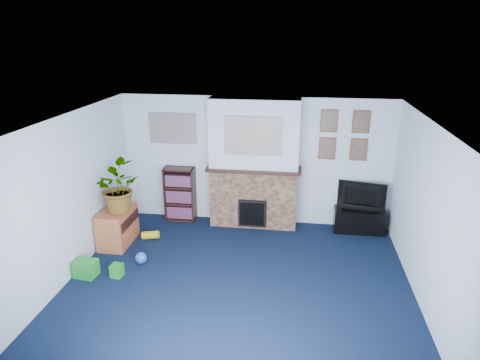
# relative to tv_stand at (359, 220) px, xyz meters

# --- Properties ---
(floor) EXTENTS (5.00, 4.50, 0.01)m
(floor) POSITION_rel_tv_stand_xyz_m (-1.95, -2.03, -0.23)
(floor) COLOR black
(floor) RESTS_ON ground
(ceiling) EXTENTS (5.00, 4.50, 0.01)m
(ceiling) POSITION_rel_tv_stand_xyz_m (-1.95, -2.03, 2.17)
(ceiling) COLOR white
(ceiling) RESTS_ON wall_back
(wall_back) EXTENTS (5.00, 0.04, 2.40)m
(wall_back) POSITION_rel_tv_stand_xyz_m (-1.95, 0.22, 0.97)
(wall_back) COLOR silver
(wall_back) RESTS_ON ground
(wall_front) EXTENTS (5.00, 0.04, 2.40)m
(wall_front) POSITION_rel_tv_stand_xyz_m (-1.95, -4.28, 0.97)
(wall_front) COLOR silver
(wall_front) RESTS_ON ground
(wall_left) EXTENTS (0.04, 4.50, 2.40)m
(wall_left) POSITION_rel_tv_stand_xyz_m (-4.45, -2.03, 0.97)
(wall_left) COLOR silver
(wall_left) RESTS_ON ground
(wall_right) EXTENTS (0.04, 4.50, 2.40)m
(wall_right) POSITION_rel_tv_stand_xyz_m (0.55, -2.03, 0.97)
(wall_right) COLOR silver
(wall_right) RESTS_ON ground
(chimney_breast) EXTENTS (1.72, 0.50, 2.40)m
(chimney_breast) POSITION_rel_tv_stand_xyz_m (-1.95, 0.02, 0.96)
(chimney_breast) COLOR brown
(chimney_breast) RESTS_ON ground
(collage_main) EXTENTS (1.00, 0.03, 0.68)m
(collage_main) POSITION_rel_tv_stand_xyz_m (-1.95, -0.19, 1.55)
(collage_main) COLOR gray
(collage_main) RESTS_ON chimney_breast
(collage_left) EXTENTS (0.90, 0.03, 0.58)m
(collage_left) POSITION_rel_tv_stand_xyz_m (-3.50, 0.21, 1.55)
(collage_left) COLOR gray
(collage_left) RESTS_ON wall_back
(portrait_tl) EXTENTS (0.30, 0.03, 0.40)m
(portrait_tl) POSITION_rel_tv_stand_xyz_m (-0.65, 0.20, 1.77)
(portrait_tl) COLOR brown
(portrait_tl) RESTS_ON wall_back
(portrait_tr) EXTENTS (0.30, 0.03, 0.40)m
(portrait_tr) POSITION_rel_tv_stand_xyz_m (-0.10, 0.20, 1.77)
(portrait_tr) COLOR brown
(portrait_tr) RESTS_ON wall_back
(portrait_bl) EXTENTS (0.30, 0.03, 0.40)m
(portrait_bl) POSITION_rel_tv_stand_xyz_m (-0.65, 0.20, 1.27)
(portrait_bl) COLOR brown
(portrait_bl) RESTS_ON wall_back
(portrait_br) EXTENTS (0.30, 0.03, 0.40)m
(portrait_br) POSITION_rel_tv_stand_xyz_m (-0.10, 0.20, 1.27)
(portrait_br) COLOR brown
(portrait_br) RESTS_ON wall_back
(tv_stand) EXTENTS (0.91, 0.38, 0.43)m
(tv_stand) POSITION_rel_tv_stand_xyz_m (0.00, 0.00, 0.00)
(tv_stand) COLOR black
(tv_stand) RESTS_ON ground
(television) EXTENTS (0.86, 0.29, 0.49)m
(television) POSITION_rel_tv_stand_xyz_m (0.00, 0.02, 0.45)
(television) COLOR black
(television) RESTS_ON tv_stand
(bookshelf) EXTENTS (0.58, 0.28, 1.05)m
(bookshelf) POSITION_rel_tv_stand_xyz_m (-3.38, 0.08, 0.28)
(bookshelf) COLOR black
(bookshelf) RESTS_ON ground
(sideboard) EXTENTS (0.45, 0.81, 0.63)m
(sideboard) POSITION_rel_tv_stand_xyz_m (-4.19, -1.06, 0.12)
(sideboard) COLOR #A55535
(sideboard) RESTS_ON ground
(potted_plant) EXTENTS (1.00, 0.99, 0.84)m
(potted_plant) POSITION_rel_tv_stand_xyz_m (-4.14, -1.11, 0.83)
(potted_plant) COLOR #26661E
(potted_plant) RESTS_ON sideboard
(mantel_clock) EXTENTS (0.10, 0.06, 0.13)m
(mantel_clock) POSITION_rel_tv_stand_xyz_m (-2.01, -0.03, 1.00)
(mantel_clock) COLOR gold
(mantel_clock) RESTS_ON chimney_breast
(mantel_candle) EXTENTS (0.05, 0.05, 0.16)m
(mantel_candle) POSITION_rel_tv_stand_xyz_m (-1.72, -0.03, 1.01)
(mantel_candle) COLOR #B2BFC6
(mantel_candle) RESTS_ON chimney_breast
(mantel_teddy) EXTENTS (0.12, 0.12, 0.12)m
(mantel_teddy) POSITION_rel_tv_stand_xyz_m (-2.51, -0.03, 0.99)
(mantel_teddy) COLOR gray
(mantel_teddy) RESTS_ON chimney_breast
(mantel_can) EXTENTS (0.06, 0.06, 0.13)m
(mantel_can) POSITION_rel_tv_stand_xyz_m (-1.23, -0.03, 0.99)
(mantel_can) COLOR #198C26
(mantel_can) RESTS_ON chimney_breast
(green_crate) EXTENTS (0.34, 0.28, 0.25)m
(green_crate) POSITION_rel_tv_stand_xyz_m (-4.25, -2.14, -0.09)
(green_crate) COLOR #198C26
(green_crate) RESTS_ON ground
(toy_ball) EXTENTS (0.19, 0.19, 0.19)m
(toy_ball) POSITION_rel_tv_stand_xyz_m (-3.56, -1.67, -0.14)
(toy_ball) COLOR blue
(toy_ball) RESTS_ON ground
(toy_block) EXTENTS (0.18, 0.18, 0.20)m
(toy_block) POSITION_rel_tv_stand_xyz_m (-3.78, -2.09, -0.12)
(toy_block) COLOR #198C26
(toy_block) RESTS_ON ground
(toy_tube) EXTENTS (0.31, 0.14, 0.18)m
(toy_tube) POSITION_rel_tv_stand_xyz_m (-3.70, -0.83, -0.16)
(toy_tube) COLOR yellow
(toy_tube) RESTS_ON ground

